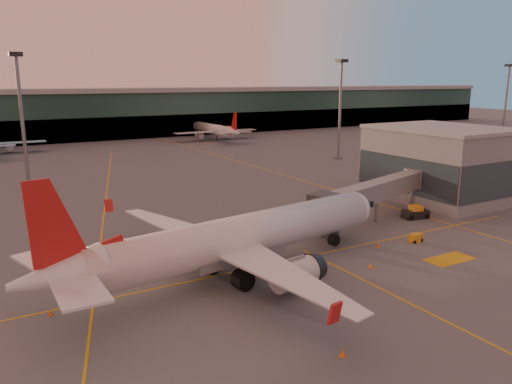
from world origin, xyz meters
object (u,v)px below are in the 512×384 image
catering_truck (243,234)px  gpu_cart (416,238)px  pushback_tug (415,213)px  main_airplane (234,240)px

catering_truck → gpu_cart: size_ratio=2.80×
catering_truck → pushback_tug: catering_truck is taller
main_airplane → catering_truck: (4.77, 6.83, -2.04)m
gpu_cart → pushback_tug: bearing=37.6°
catering_truck → pushback_tug: (29.85, 0.23, -1.38)m
catering_truck → pushback_tug: size_ratio=1.27×
pushback_tug → main_airplane: bearing=-156.5°
catering_truck → gpu_cart: catering_truck is taller
pushback_tug → catering_truck: bearing=-167.6°
gpu_cart → catering_truck: bearing=154.4°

